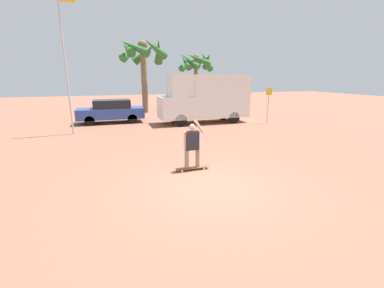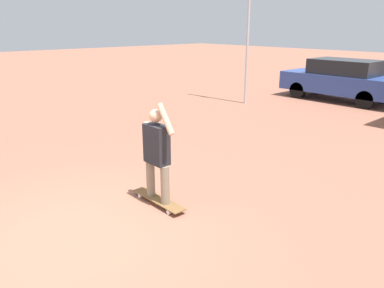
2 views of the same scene
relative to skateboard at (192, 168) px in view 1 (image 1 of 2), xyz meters
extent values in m
plane|color=#935B47|center=(0.06, -1.41, -0.07)|extent=(80.00, 80.00, 0.00)
cube|color=brown|center=(0.00, 0.00, 0.01)|extent=(1.13, 0.23, 0.02)
cylinder|color=white|center=(-0.39, -0.09, -0.04)|extent=(0.07, 0.03, 0.07)
cylinder|color=white|center=(-0.39, 0.09, -0.04)|extent=(0.07, 0.03, 0.07)
cylinder|color=white|center=(0.39, -0.09, -0.04)|extent=(0.07, 0.03, 0.07)
cylinder|color=white|center=(0.39, 0.09, -0.04)|extent=(0.07, 0.03, 0.07)
cylinder|color=gray|center=(-0.19, 0.00, 0.33)|extent=(0.14, 0.14, 0.62)
cylinder|color=gray|center=(0.19, 0.00, 0.33)|extent=(0.14, 0.14, 0.62)
cube|color=#232328|center=(0.00, 0.00, 0.95)|extent=(0.43, 0.22, 0.62)
sphere|color=tan|center=(0.00, 0.00, 1.40)|extent=(0.20, 0.20, 0.20)
cylinder|color=tan|center=(-0.24, 0.00, 0.98)|extent=(0.09, 0.09, 0.55)
cylinder|color=tan|center=(0.24, 0.00, 1.39)|extent=(0.36, 0.09, 0.46)
cylinder|color=black|center=(1.76, 7.68, 0.32)|extent=(0.78, 0.28, 0.78)
cylinder|color=black|center=(1.76, 9.40, 0.32)|extent=(0.78, 0.28, 0.78)
cylinder|color=black|center=(5.45, 7.68, 0.32)|extent=(0.78, 0.28, 0.78)
cylinder|color=black|center=(5.45, 9.40, 0.32)|extent=(0.78, 0.28, 0.78)
cube|color=white|center=(1.67, 8.54, 1.02)|extent=(2.09, 2.00, 1.42)
cube|color=black|center=(1.25, 8.54, 1.31)|extent=(0.04, 1.70, 0.71)
cube|color=white|center=(4.65, 8.54, 1.71)|extent=(3.88, 2.00, 2.78)
cube|color=white|center=(1.98, 8.54, 2.42)|extent=(1.46, 1.84, 1.37)
cylinder|color=black|center=(-3.71, 9.71, 0.24)|extent=(0.63, 0.22, 0.63)
cylinder|color=black|center=(-3.71, 11.20, 0.24)|extent=(0.63, 0.22, 0.63)
cylinder|color=black|center=(-1.03, 9.71, 0.24)|extent=(0.63, 0.22, 0.63)
cylinder|color=black|center=(-1.03, 11.20, 0.24)|extent=(0.63, 0.22, 0.63)
cube|color=#2D4793|center=(-2.37, 10.45, 0.58)|extent=(4.32, 1.71, 0.69)
cube|color=black|center=(-2.26, 10.45, 1.20)|extent=(2.38, 1.50, 0.55)
cylinder|color=brown|center=(5.79, 16.47, 2.34)|extent=(0.38, 0.38, 4.83)
sphere|color=brown|center=(5.79, 16.47, 4.76)|extent=(0.60, 0.60, 0.60)
cone|color=#2D6B2D|center=(6.89, 16.27, 4.44)|extent=(1.01, 2.32, 1.62)
cone|color=#2D6B2D|center=(6.65, 17.18, 4.45)|extent=(1.93, 2.13, 1.56)
cone|color=#2D6B2D|center=(5.72, 17.58, 4.41)|extent=(2.25, 0.77, 1.70)
cone|color=#2D6B2D|center=(5.12, 17.35, 4.35)|extent=(2.07, 1.80, 1.86)
cone|color=#2D6B2D|center=(4.69, 16.36, 4.38)|extent=(0.83, 2.24, 1.76)
cone|color=#2D6B2D|center=(4.93, 15.76, 4.39)|extent=(1.88, 2.10, 1.73)
cone|color=#2D6B2D|center=(5.67, 15.36, 4.51)|extent=(2.35, 0.88, 1.39)
cone|color=#2D6B2D|center=(6.52, 15.63, 4.36)|extent=(2.03, 1.88, 1.83)
cylinder|color=brown|center=(0.67, 15.42, 2.74)|extent=(0.50, 0.50, 5.64)
sphere|color=brown|center=(0.67, 15.42, 5.56)|extent=(0.81, 0.81, 0.81)
cone|color=#2D6B2D|center=(1.97, 15.20, 5.08)|extent=(1.15, 2.62, 2.20)
cone|color=#2D6B2D|center=(1.07, 16.67, 5.07)|extent=(2.62, 1.46, 2.22)
cone|color=#2D6B2D|center=(-0.20, 16.40, 5.14)|extent=(2.45, 2.29, 2.02)
cone|color=#2D6B2D|center=(-0.63, 15.20, 5.27)|extent=(1.17, 2.80, 1.67)
cone|color=#2D6B2D|center=(-0.14, 14.38, 5.26)|extent=(2.59, 2.25, 1.69)
cone|color=#2D6B2D|center=(1.52, 14.41, 5.24)|extent=(2.54, 2.31, 1.74)
cylinder|color=#B7B7BC|center=(-4.43, 7.36, 3.61)|extent=(0.09, 0.09, 7.37)
cylinder|color=#B7B7BC|center=(7.58, 6.95, 1.09)|extent=(0.06, 0.06, 2.32)
cube|color=gold|center=(7.58, 6.94, 2.02)|extent=(0.44, 0.02, 0.44)
camera|label=1|loc=(-2.54, -7.72, 2.96)|focal=24.00mm
camera|label=2|loc=(4.45, -3.26, 2.70)|focal=35.00mm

